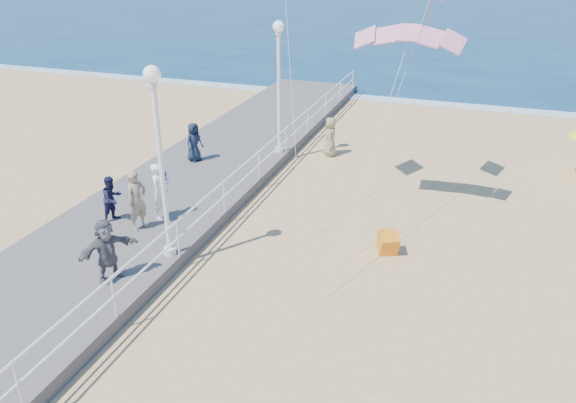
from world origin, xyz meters
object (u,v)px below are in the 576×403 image
(spectator_7, at_px, (112,199))
(woman_holding_toddler, at_px, (160,191))
(lamp_post_far, at_px, (279,74))
(beach_walker_c, at_px, (330,137))
(spectator_5, at_px, (107,250))
(lamp_post_mid, at_px, (159,145))
(spectator_4, at_px, (194,142))
(box_kite, at_px, (388,245))
(spectator_6, at_px, (137,200))
(toddler_held, at_px, (166,182))

(spectator_7, bearing_deg, woman_holding_toddler, -52.30)
(lamp_post_far, distance_m, beach_walker_c, 3.61)
(spectator_5, xyz_separation_m, beach_walker_c, (2.65, 11.97, -0.41))
(lamp_post_mid, distance_m, beach_walker_c, 10.86)
(spectator_4, height_order, box_kite, spectator_4)
(lamp_post_far, xyz_separation_m, beach_walker_c, (1.84, 1.33, -2.81))
(woman_holding_toddler, relative_size, spectator_4, 1.17)
(lamp_post_far, relative_size, beach_walker_c, 3.13)
(lamp_post_far, distance_m, spectator_6, 8.43)
(lamp_post_far, xyz_separation_m, box_kite, (5.72, -6.24, -3.36))
(box_kite, bearing_deg, toddler_held, 160.03)
(lamp_post_mid, xyz_separation_m, spectator_4, (-2.86, 6.91, -2.48))
(spectator_5, relative_size, box_kite, 2.86)
(spectator_5, distance_m, spectator_6, 2.85)
(spectator_6, bearing_deg, spectator_7, 95.77)
(woman_holding_toddler, bearing_deg, lamp_post_mid, -147.59)
(lamp_post_mid, relative_size, woman_holding_toddler, 2.90)
(spectator_4, relative_size, spectator_5, 0.92)
(spectator_5, height_order, box_kite, spectator_5)
(woman_holding_toddler, distance_m, spectator_7, 1.49)
(lamp_post_mid, distance_m, box_kite, 7.19)
(toddler_held, bearing_deg, beach_walker_c, -24.28)
(box_kite, bearing_deg, lamp_post_mid, -179.48)
(spectator_5, xyz_separation_m, spectator_7, (-1.93, 2.94, -0.11))
(toddler_held, relative_size, box_kite, 1.17)
(lamp_post_far, height_order, beach_walker_c, lamp_post_far)
(spectator_6, distance_m, beach_walker_c, 9.91)
(lamp_post_far, distance_m, woman_holding_toddler, 7.55)
(spectator_4, distance_m, box_kite, 9.57)
(toddler_held, height_order, box_kite, toddler_held)
(spectator_5, bearing_deg, spectator_4, 43.97)
(woman_holding_toddler, xyz_separation_m, beach_walker_c, (3.26, 8.36, -0.47))
(woman_holding_toddler, bearing_deg, lamp_post_far, -14.97)
(spectator_4, height_order, spectator_6, spectator_6)
(toddler_held, xyz_separation_m, box_kite, (6.99, 0.64, -1.30))
(spectator_7, bearing_deg, spectator_5, -136.02)
(spectator_7, xyz_separation_m, box_kite, (8.46, 1.46, -0.84))
(spectator_5, distance_m, box_kite, 7.94)
(lamp_post_mid, xyz_separation_m, spectator_6, (-1.67, 1.07, -2.32))
(lamp_post_mid, xyz_separation_m, beach_walker_c, (1.84, 10.33, -2.81))
(spectator_5, bearing_deg, spectator_6, 47.99)
(lamp_post_far, xyz_separation_m, spectator_4, (-2.86, -2.09, -2.48))
(lamp_post_far, height_order, toddler_held, lamp_post_far)
(spectator_4, bearing_deg, spectator_6, -149.01)
(spectator_4, relative_size, box_kite, 2.62)
(box_kite, bearing_deg, lamp_post_far, 107.28)
(lamp_post_far, relative_size, spectator_7, 3.57)
(spectator_4, xyz_separation_m, spectator_5, (2.05, -8.56, 0.07))
(lamp_post_mid, xyz_separation_m, box_kite, (5.72, 2.76, -3.36))
(lamp_post_mid, height_order, box_kite, lamp_post_mid)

